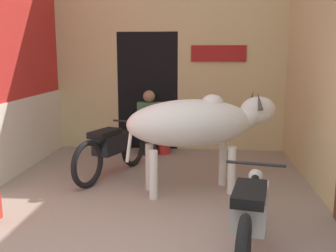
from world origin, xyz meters
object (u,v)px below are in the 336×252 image
(motorcycle_near, at_px, (250,213))
(motorcycle_far, at_px, (112,147))
(cow, at_px, (197,123))
(shopkeeper_seated, at_px, (149,121))
(plastic_stool, at_px, (164,142))

(motorcycle_near, distance_m, motorcycle_far, 2.93)
(cow, distance_m, shopkeeper_seated, 2.21)
(motorcycle_near, height_order, motorcycle_far, motorcycle_far)
(plastic_stool, bearing_deg, motorcycle_near, -72.85)
(motorcycle_far, relative_size, plastic_stool, 4.28)
(shopkeeper_seated, xyz_separation_m, plastic_stool, (0.27, -0.00, -0.39))
(motorcycle_near, bearing_deg, motorcycle_far, 127.60)
(motorcycle_near, bearing_deg, cow, 106.02)
(cow, xyz_separation_m, motorcycle_near, (0.50, -1.75, -0.49))
(cow, distance_m, motorcycle_far, 1.49)
(motorcycle_far, relative_size, shopkeeper_seated, 1.52)
(motorcycle_near, relative_size, shopkeeper_seated, 1.60)
(motorcycle_far, distance_m, plastic_stool, 1.56)
(cow, relative_size, motorcycle_near, 1.11)
(motorcycle_near, xyz_separation_m, motorcycle_far, (-1.79, 2.32, 0.00))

